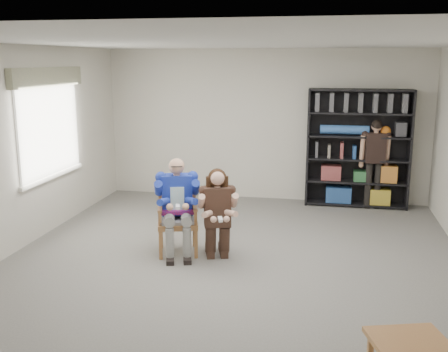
% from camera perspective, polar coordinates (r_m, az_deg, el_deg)
% --- Properties ---
extents(room_shell, '(6.00, 7.00, 2.80)m').
position_cam_1_polar(room_shell, '(6.42, 0.71, 1.84)').
color(room_shell, silver).
rests_on(room_shell, ground).
extents(floor, '(6.00, 7.00, 0.01)m').
position_cam_1_polar(floor, '(6.82, 0.68, -9.80)').
color(floor, '#63615C').
rests_on(floor, ground).
extents(window_left, '(0.16, 2.00, 1.75)m').
position_cam_1_polar(window_left, '(8.35, -18.37, 5.27)').
color(window_left, white).
rests_on(window_left, room_shell).
extents(armchair, '(0.73, 0.72, 1.02)m').
position_cam_1_polar(armchair, '(7.14, -5.07, -4.47)').
color(armchair, '#A2613B').
rests_on(armchair, floor).
extents(seated_man, '(0.78, 0.93, 1.32)m').
position_cam_1_polar(seated_man, '(7.10, -5.09, -3.29)').
color(seated_man, '#18209B').
rests_on(seated_man, floor).
extents(kneeling_woman, '(0.73, 0.93, 1.21)m').
position_cam_1_polar(kneeling_woman, '(6.87, -0.70, -4.28)').
color(kneeling_woman, '#34231C').
rests_on(kneeling_woman, floor).
extents(bookshelf, '(1.80, 0.38, 2.10)m').
position_cam_1_polar(bookshelf, '(9.63, 14.37, 2.91)').
color(bookshelf, black).
rests_on(bookshelf, floor).
extents(standing_man, '(0.52, 0.33, 1.59)m').
position_cam_1_polar(standing_man, '(9.59, 16.04, 1.23)').
color(standing_man, black).
rests_on(standing_man, floor).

